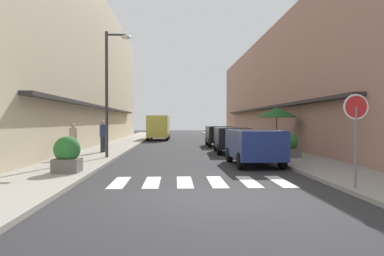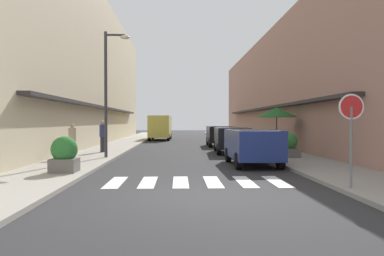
{
  "view_description": "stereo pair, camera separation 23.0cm",
  "coord_description": "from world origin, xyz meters",
  "px_view_note": "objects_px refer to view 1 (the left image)",
  "views": [
    {
      "loc": [
        -0.77,
        -8.94,
        1.78
      ],
      "look_at": [
        0.26,
        13.61,
        1.41
      ],
      "focal_mm": 35.64,
      "sensor_mm": 36.0,
      "label": 1
    },
    {
      "loc": [
        -0.54,
        -8.95,
        1.78
      ],
      "look_at": [
        0.26,
        13.61,
        1.41
      ],
      "focal_mm": 35.64,
      "sensor_mm": 36.0,
      "label": 2
    }
  ],
  "objects_px": {
    "pedestrian_walking_far": "(103,135)",
    "parked_car_near": "(254,143)",
    "cafe_umbrella": "(277,112)",
    "delivery_van": "(159,126)",
    "round_street_sign": "(356,116)",
    "parked_car_far": "(219,134)",
    "planter_corner": "(67,155)",
    "parked_car_mid": "(232,137)",
    "pedestrian_walking_near": "(73,140)",
    "planter_midblock": "(289,145)",
    "street_lamp": "(110,81)"
  },
  "relations": [
    {
      "from": "pedestrian_walking_far",
      "to": "parked_car_near",
      "type": "bearing_deg",
      "value": 73.24
    },
    {
      "from": "cafe_umbrella",
      "to": "pedestrian_walking_far",
      "type": "xyz_separation_m",
      "value": [
        -9.65,
        -0.13,
        -1.27
      ]
    },
    {
      "from": "delivery_van",
      "to": "cafe_umbrella",
      "type": "height_order",
      "value": "cafe_umbrella"
    },
    {
      "from": "round_street_sign",
      "to": "parked_car_far",
      "type": "bearing_deg",
      "value": 94.21
    },
    {
      "from": "planter_corner",
      "to": "pedestrian_walking_far",
      "type": "relative_size",
      "value": 0.68
    },
    {
      "from": "cafe_umbrella",
      "to": "parked_car_far",
      "type": "bearing_deg",
      "value": 111.46
    },
    {
      "from": "delivery_van",
      "to": "pedestrian_walking_far",
      "type": "distance_m",
      "value": 16.35
    },
    {
      "from": "parked_car_mid",
      "to": "planter_corner",
      "type": "relative_size",
      "value": 3.52
    },
    {
      "from": "round_street_sign",
      "to": "delivery_van",
      "type": "bearing_deg",
      "value": 102.39
    },
    {
      "from": "pedestrian_walking_near",
      "to": "delivery_van",
      "type": "bearing_deg",
      "value": -154.74
    },
    {
      "from": "delivery_van",
      "to": "pedestrian_walking_near",
      "type": "distance_m",
      "value": 19.82
    },
    {
      "from": "planter_corner",
      "to": "pedestrian_walking_near",
      "type": "bearing_deg",
      "value": 102.58
    },
    {
      "from": "delivery_van",
      "to": "pedestrian_walking_far",
      "type": "xyz_separation_m",
      "value": [
        -2.38,
        -16.18,
        -0.37
      ]
    },
    {
      "from": "delivery_van",
      "to": "pedestrian_walking_near",
      "type": "xyz_separation_m",
      "value": [
        -3.09,
        -19.57,
        -0.46
      ]
    },
    {
      "from": "round_street_sign",
      "to": "pedestrian_walking_near",
      "type": "bearing_deg",
      "value": 138.24
    },
    {
      "from": "parked_car_mid",
      "to": "delivery_van",
      "type": "distance_m",
      "value": 16.42
    },
    {
      "from": "planter_midblock",
      "to": "parked_car_mid",
      "type": "bearing_deg",
      "value": 120.16
    },
    {
      "from": "delivery_van",
      "to": "planter_corner",
      "type": "bearing_deg",
      "value": -94.65
    },
    {
      "from": "cafe_umbrella",
      "to": "planter_midblock",
      "type": "distance_m",
      "value": 3.77
    },
    {
      "from": "delivery_van",
      "to": "parked_car_mid",
      "type": "bearing_deg",
      "value": -73.1
    },
    {
      "from": "planter_midblock",
      "to": "pedestrian_walking_near",
      "type": "height_order",
      "value": "pedestrian_walking_near"
    },
    {
      "from": "street_lamp",
      "to": "pedestrian_walking_far",
      "type": "bearing_deg",
      "value": 106.96
    },
    {
      "from": "cafe_umbrella",
      "to": "pedestrian_walking_far",
      "type": "distance_m",
      "value": 9.73
    },
    {
      "from": "parked_car_far",
      "to": "parked_car_near",
      "type": "bearing_deg",
      "value": -90.0
    },
    {
      "from": "street_lamp",
      "to": "planter_corner",
      "type": "distance_m",
      "value": 6.05
    },
    {
      "from": "parked_car_mid",
      "to": "cafe_umbrella",
      "type": "xyz_separation_m",
      "value": [
        2.49,
        -0.34,
        1.38
      ]
    },
    {
      "from": "planter_corner",
      "to": "planter_midblock",
      "type": "xyz_separation_m",
      "value": [
        8.92,
        5.08,
        -0.04
      ]
    },
    {
      "from": "delivery_van",
      "to": "pedestrian_walking_near",
      "type": "relative_size",
      "value": 3.43
    },
    {
      "from": "planter_midblock",
      "to": "pedestrian_walking_near",
      "type": "relative_size",
      "value": 0.73
    },
    {
      "from": "street_lamp",
      "to": "planter_corner",
      "type": "bearing_deg",
      "value": -95.93
    },
    {
      "from": "parked_car_far",
      "to": "round_street_sign",
      "type": "xyz_separation_m",
      "value": [
        1.33,
        -18.08,
        1.0
      ]
    },
    {
      "from": "street_lamp",
      "to": "delivery_van",
      "type": "bearing_deg",
      "value": 85.7
    },
    {
      "from": "parked_car_mid",
      "to": "planter_midblock",
      "type": "relative_size",
      "value": 3.58
    },
    {
      "from": "parked_car_mid",
      "to": "planter_midblock",
      "type": "distance_m",
      "value": 4.3
    },
    {
      "from": "parked_car_mid",
      "to": "cafe_umbrella",
      "type": "distance_m",
      "value": 2.87
    },
    {
      "from": "planter_midblock",
      "to": "planter_corner",
      "type": "bearing_deg",
      "value": -150.35
    },
    {
      "from": "parked_car_near",
      "to": "planter_corner",
      "type": "height_order",
      "value": "parked_car_near"
    },
    {
      "from": "pedestrian_walking_far",
      "to": "planter_corner",
      "type": "bearing_deg",
      "value": 24.18
    },
    {
      "from": "parked_car_near",
      "to": "delivery_van",
      "type": "distance_m",
      "value": 22.34
    },
    {
      "from": "planter_midblock",
      "to": "pedestrian_walking_near",
      "type": "bearing_deg",
      "value": -179.1
    },
    {
      "from": "parked_car_near",
      "to": "pedestrian_walking_near",
      "type": "xyz_separation_m",
      "value": [
        -7.86,
        2.24,
        0.03
      ]
    },
    {
      "from": "round_street_sign",
      "to": "street_lamp",
      "type": "height_order",
      "value": "street_lamp"
    },
    {
      "from": "parked_car_far",
      "to": "cafe_umbrella",
      "type": "height_order",
      "value": "cafe_umbrella"
    },
    {
      "from": "pedestrian_walking_near",
      "to": "cafe_umbrella",
      "type": "bearing_deg",
      "value": 143.05
    },
    {
      "from": "round_street_sign",
      "to": "planter_corner",
      "type": "height_order",
      "value": "round_street_sign"
    },
    {
      "from": "street_lamp",
      "to": "cafe_umbrella",
      "type": "height_order",
      "value": "street_lamp"
    },
    {
      "from": "parked_car_far",
      "to": "delivery_van",
      "type": "relative_size",
      "value": 0.73
    },
    {
      "from": "parked_car_far",
      "to": "round_street_sign",
      "type": "relative_size",
      "value": 1.68
    },
    {
      "from": "parked_car_far",
      "to": "street_lamp",
      "type": "height_order",
      "value": "street_lamp"
    },
    {
      "from": "delivery_van",
      "to": "street_lamp",
      "type": "bearing_deg",
      "value": -94.3
    }
  ]
}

